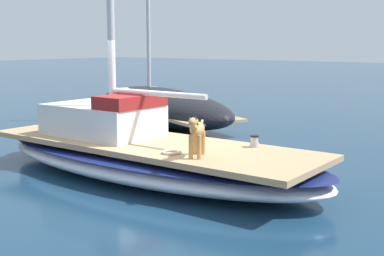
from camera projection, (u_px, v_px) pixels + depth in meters
ground_plane at (149, 176)px, 9.62m from camera, size 120.00×120.00×0.00m
sailboat_main at (149, 159)px, 9.57m from camera, size 2.53×7.24×0.66m
cabin_house at (105, 118)px, 10.12m from camera, size 1.41×2.22×0.84m
dog_tan at (197, 131)px, 8.14m from camera, size 0.88×0.48×0.70m
deck_winch at (254, 142)px, 8.99m from camera, size 0.16×0.16×0.21m
coiled_rope at (171, 152)px, 8.48m from camera, size 0.32×0.32×0.04m
moored_boat_starboard_side at (160, 105)px, 15.85m from camera, size 4.88×7.64×6.15m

